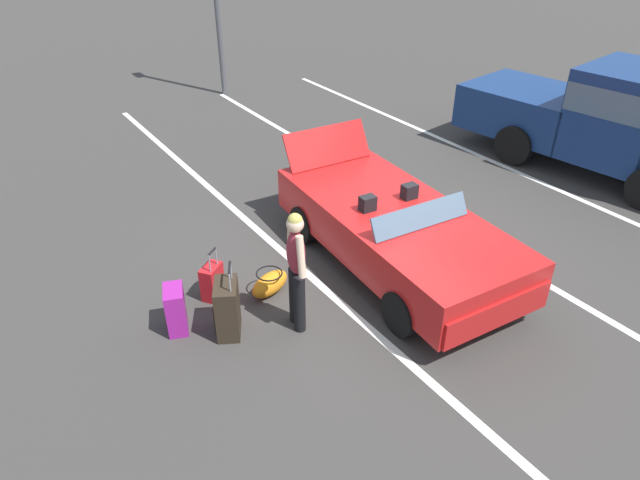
{
  "coord_description": "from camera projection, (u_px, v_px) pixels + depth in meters",
  "views": [
    {
      "loc": [
        5.13,
        -4.82,
        4.8
      ],
      "look_at": [
        -0.2,
        -1.19,
        0.75
      ],
      "focal_mm": 31.37,
      "sensor_mm": 36.0,
      "label": 1
    }
  ],
  "objects": [
    {
      "name": "parked_pickup_truck_near",
      "position": [
        611.0,
        118.0,
        10.65
      ],
      "size": [
        5.21,
        2.58,
        2.1
      ],
      "rotation": [
        0.0,
        0.0,
        0.13
      ],
      "color": "navy",
      "rests_on": "ground_plane"
    },
    {
      "name": "lot_line_near",
      "position": [
        327.0,
        292.0,
        7.87
      ],
      "size": [
        18.0,
        0.12,
        0.01
      ],
      "primitive_type": "cube",
      "color": "silver",
      "rests_on": "ground_plane"
    },
    {
      "name": "lot_line_mid",
      "position": [
        462.0,
        235.0,
        9.16
      ],
      "size": [
        18.0,
        0.12,
        0.01
      ],
      "primitive_type": "cube",
      "color": "silver",
      "rests_on": "ground_plane"
    },
    {
      "name": "convertible_car",
      "position": [
        403.0,
        237.0,
        7.98
      ],
      "size": [
        4.32,
        2.07,
        1.5
      ],
      "rotation": [
        0.0,
        0.0,
        -0.08
      ],
      "color": "red",
      "rests_on": "ground_plane"
    },
    {
      "name": "suitcase_large_black",
      "position": [
        227.0,
        309.0,
        6.97
      ],
      "size": [
        0.56,
        0.48,
        1.0
      ],
      "rotation": [
        0.0,
        0.0,
        4.2
      ],
      "color": "#2D2319",
      "rests_on": "ground_plane"
    },
    {
      "name": "traveler_person",
      "position": [
        296.0,
        266.0,
        6.78
      ],
      "size": [
        0.6,
        0.29,
        1.65
      ],
      "rotation": [
        0.0,
        0.0,
        1.31
      ],
      "color": "black",
      "rests_on": "ground_plane"
    },
    {
      "name": "suitcase_small_carryon",
      "position": [
        212.0,
        281.0,
        7.65
      ],
      "size": [
        0.36,
        0.39,
        0.77
      ],
      "rotation": [
        0.0,
        0.0,
        3.78
      ],
      "color": "red",
      "rests_on": "ground_plane"
    },
    {
      "name": "suitcase_medium_bright",
      "position": [
        176.0,
        310.0,
        7.05
      ],
      "size": [
        0.46,
        0.37,
        0.62
      ],
      "rotation": [
        0.0,
        0.0,
        4.35
      ],
      "color": "#991E8C",
      "rests_on": "ground_plane"
    },
    {
      "name": "ground_plane",
      "position": [
        392.0,
        264.0,
        8.44
      ],
      "size": [
        80.0,
        80.0,
        0.0
      ],
      "primitive_type": "plane",
      "color": "#383533"
    },
    {
      "name": "lot_line_far",
      "position": [
        564.0,
        192.0,
        10.45
      ],
      "size": [
        18.0,
        0.12,
        0.01
      ],
      "primitive_type": "cube",
      "color": "silver",
      "rests_on": "ground_plane"
    },
    {
      "name": "duffel_bag",
      "position": [
        270.0,
        283.0,
        7.77
      ],
      "size": [
        0.48,
        0.7,
        0.34
      ],
      "rotation": [
        0.0,
        0.0,
        1.89
      ],
      "color": "orange",
      "rests_on": "ground_plane"
    }
  ]
}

